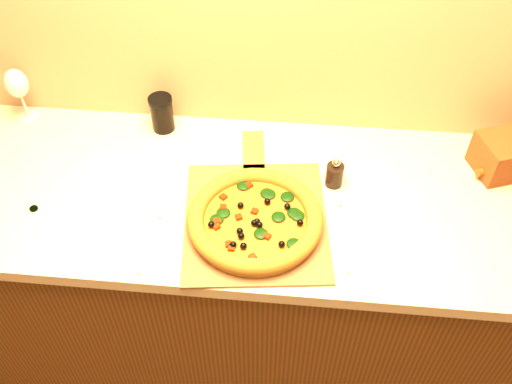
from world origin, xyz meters
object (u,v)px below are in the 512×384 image
at_px(dark_jar, 162,113).
at_px(wine_glass, 17,85).
at_px(pizza_peel, 256,216).
at_px(pizza, 255,219).
at_px(pepper_grinder, 335,174).

bearing_deg(dark_jar, wine_glass, 178.45).
height_order(pizza_peel, wine_glass, wine_glass).
bearing_deg(dark_jar, pizza, -49.06).
relative_size(pizza_peel, dark_jar, 5.05).
distance_m(pizza_peel, pepper_grinder, 0.27).
bearing_deg(dark_jar, pizza_peel, -46.33).
bearing_deg(wine_glass, pizza, -26.63).
bearing_deg(pepper_grinder, pizza_peel, -145.52).
bearing_deg(pepper_grinder, wine_glass, 168.16).
distance_m(pizza_peel, dark_jar, 0.49).
distance_m(pepper_grinder, dark_jar, 0.59).
distance_m(pizza_peel, pizza, 0.05).
xyz_separation_m(pepper_grinder, dark_jar, (-0.55, 0.20, 0.02)).
height_order(pizza_peel, pepper_grinder, pepper_grinder).
relative_size(pizza_peel, wine_glass, 3.31).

